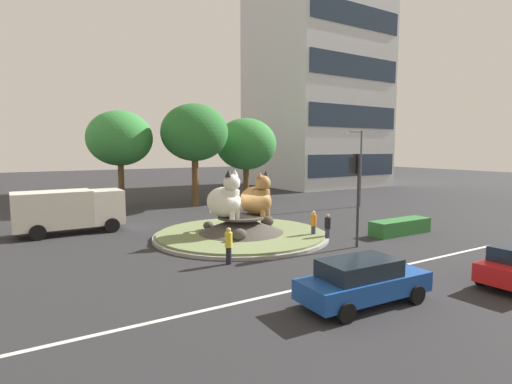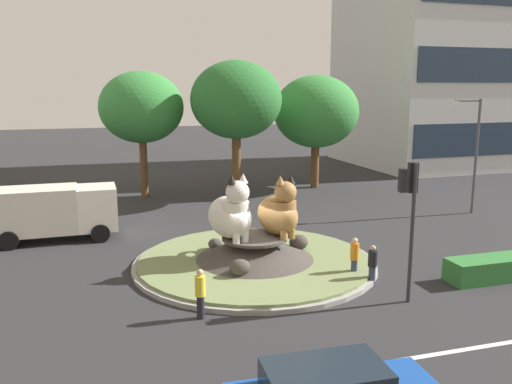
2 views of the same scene
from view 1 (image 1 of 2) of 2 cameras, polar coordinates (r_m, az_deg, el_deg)
The scene contains 17 objects.
ground_plane at distance 23.90m, azimuth -2.12°, elevation -6.40°, with size 160.00×160.00×0.00m, color #28282B.
lane_centreline at distance 17.02m, azimuth 12.75°, elevation -11.82°, with size 112.00×0.20×0.01m, color silver.
roundabout_island at distance 23.81m, azimuth -2.11°, elevation -5.36°, with size 10.26×10.26×1.25m.
cat_statue_white at distance 23.08m, azimuth -4.34°, elevation -1.13°, with size 2.16×2.98×2.79m.
cat_statue_tabby at distance 24.00m, azimuth 0.15°, elevation -0.94°, with size 1.91×2.80×2.66m.
traffic_light_mast at distance 21.66m, azimuth 14.03°, elevation 1.78°, with size 0.78×0.46×4.94m.
office_tower at distance 58.65m, azimuth 8.57°, elevation 16.03°, with size 16.18×15.13×30.46m.
clipped_hedge_strip at distance 26.12m, azimuth 19.76°, elevation -4.67°, with size 4.26×1.20×0.90m, color #2D7033.
broadleaf_tree_behind_island at distance 41.45m, azimuth -1.43°, elevation 6.80°, with size 6.20×6.20×8.27m.
second_tree_near_tower at distance 37.19m, azimuth -18.77°, elevation 7.20°, with size 5.62×5.62×8.47m.
third_tree_left at distance 36.31m, azimuth -8.71°, elevation 8.29°, with size 5.94×5.94×9.12m.
streetlight_arm at distance 36.76m, azimuth 14.39°, elevation 4.03°, with size 1.97×0.36×6.74m.
pedestrian_orange_shirt at distance 23.49m, azimuth 8.15°, elevation -4.53°, with size 0.34×0.34×1.64m.
pedestrian_black_shirt at distance 23.09m, azimuth 10.12°, elevation -4.89°, with size 0.35×0.35×1.55m.
pedestrian_yellow_shirt at distance 18.34m, azimuth -3.90°, elevation -7.47°, with size 0.34×0.34×1.69m.
hatchback_near_shophouse at distance 14.24m, azimuth 14.89°, elevation -12.05°, with size 4.75×2.12×1.57m.
delivery_box_truck at distance 27.17m, azimuth -24.96°, elevation -2.22°, with size 6.23×2.63×2.65m.
Camera 1 is at (-11.31, -20.39, 5.26)m, focal length 28.20 mm.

